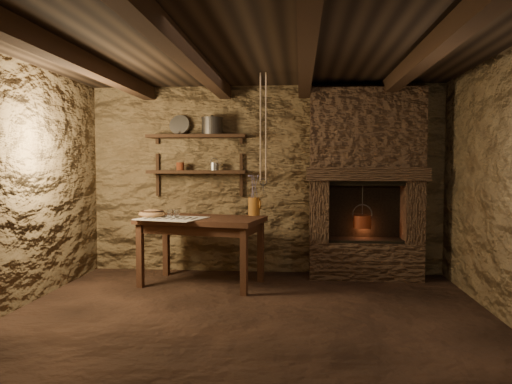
# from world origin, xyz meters

# --- Properties ---
(floor) EXTENTS (4.50, 4.50, 0.00)m
(floor) POSITION_xyz_m (0.00, 0.00, 0.00)
(floor) COLOR black
(floor) RESTS_ON ground
(back_wall) EXTENTS (4.50, 0.04, 2.40)m
(back_wall) POSITION_xyz_m (0.00, 2.00, 1.20)
(back_wall) COLOR #483622
(back_wall) RESTS_ON floor
(front_wall) EXTENTS (4.50, 0.04, 2.40)m
(front_wall) POSITION_xyz_m (0.00, -2.00, 1.20)
(front_wall) COLOR #483622
(front_wall) RESTS_ON floor
(left_wall) EXTENTS (0.04, 4.00, 2.40)m
(left_wall) POSITION_xyz_m (-2.25, 0.00, 1.20)
(left_wall) COLOR #483622
(left_wall) RESTS_ON floor
(right_wall) EXTENTS (0.04, 4.00, 2.40)m
(right_wall) POSITION_xyz_m (2.25, 0.00, 1.20)
(right_wall) COLOR #483622
(right_wall) RESTS_ON floor
(ceiling) EXTENTS (4.50, 4.00, 0.04)m
(ceiling) POSITION_xyz_m (0.00, 0.00, 2.40)
(ceiling) COLOR black
(ceiling) RESTS_ON back_wall
(beam_far_left) EXTENTS (0.14, 3.95, 0.16)m
(beam_far_left) POSITION_xyz_m (-1.50, 0.00, 2.31)
(beam_far_left) COLOR black
(beam_far_left) RESTS_ON ceiling
(beam_mid_left) EXTENTS (0.14, 3.95, 0.16)m
(beam_mid_left) POSITION_xyz_m (-0.50, 0.00, 2.31)
(beam_mid_left) COLOR black
(beam_mid_left) RESTS_ON ceiling
(beam_mid_right) EXTENTS (0.14, 3.95, 0.16)m
(beam_mid_right) POSITION_xyz_m (0.50, 0.00, 2.31)
(beam_mid_right) COLOR black
(beam_mid_right) RESTS_ON ceiling
(beam_far_right) EXTENTS (0.14, 3.95, 0.16)m
(beam_far_right) POSITION_xyz_m (1.50, 0.00, 2.31)
(beam_far_right) COLOR black
(beam_far_right) RESTS_ON ceiling
(shelf_lower) EXTENTS (1.25, 0.30, 0.04)m
(shelf_lower) POSITION_xyz_m (-0.85, 1.84, 1.30)
(shelf_lower) COLOR black
(shelf_lower) RESTS_ON back_wall
(shelf_upper) EXTENTS (1.25, 0.30, 0.04)m
(shelf_upper) POSITION_xyz_m (-0.85, 1.84, 1.75)
(shelf_upper) COLOR black
(shelf_upper) RESTS_ON back_wall
(hearth) EXTENTS (1.43, 0.51, 2.30)m
(hearth) POSITION_xyz_m (1.25, 1.77, 1.23)
(hearth) COLOR #3C291E
(hearth) RESTS_ON floor
(work_table) EXTENTS (1.50, 1.04, 0.78)m
(work_table) POSITION_xyz_m (-0.68, 1.23, 0.42)
(work_table) COLOR #321B11
(work_table) RESTS_ON floor
(linen_cloth) EXTENTS (0.81, 0.72, 0.01)m
(linen_cloth) POSITION_xyz_m (-0.98, 1.06, 0.79)
(linen_cloth) COLOR beige
(linen_cloth) RESTS_ON work_table
(pewter_cutlery_row) EXTENTS (0.61, 0.37, 0.01)m
(pewter_cutlery_row) POSITION_xyz_m (-0.98, 1.04, 0.80)
(pewter_cutlery_row) COLOR gray
(pewter_cutlery_row) RESTS_ON linen_cloth
(drinking_glasses) EXTENTS (0.22, 0.07, 0.09)m
(drinking_glasses) POSITION_xyz_m (-0.96, 1.20, 0.84)
(drinking_glasses) COLOR white
(drinking_glasses) RESTS_ON linen_cloth
(stoneware_jug) EXTENTS (0.16, 0.16, 0.50)m
(stoneware_jug) POSITION_xyz_m (-0.09, 1.53, 1.00)
(stoneware_jug) COLOR #9C5A1E
(stoneware_jug) RESTS_ON work_table
(wooden_bowl) EXTENTS (0.37, 0.37, 0.11)m
(wooden_bowl) POSITION_xyz_m (-1.25, 1.21, 0.82)
(wooden_bowl) COLOR brown
(wooden_bowl) RESTS_ON work_table
(iron_stockpot) EXTENTS (0.33, 0.33, 0.20)m
(iron_stockpot) POSITION_xyz_m (-0.65, 1.84, 1.87)
(iron_stockpot) COLOR #302D2B
(iron_stockpot) RESTS_ON shelf_upper
(tin_pan) EXTENTS (0.27, 0.14, 0.26)m
(tin_pan) POSITION_xyz_m (-1.10, 1.94, 1.90)
(tin_pan) COLOR #A4A59F
(tin_pan) RESTS_ON shelf_upper
(small_kettle) EXTENTS (0.17, 0.15, 0.15)m
(small_kettle) POSITION_xyz_m (-0.63, 1.84, 1.37)
(small_kettle) COLOR #A4A59F
(small_kettle) RESTS_ON shelf_lower
(rusty_tin) EXTENTS (0.11, 0.11, 0.10)m
(rusty_tin) POSITION_xyz_m (-1.07, 1.84, 1.37)
(rusty_tin) COLOR #4E1F0F
(rusty_tin) RESTS_ON shelf_lower
(red_pot) EXTENTS (0.24, 0.23, 0.54)m
(red_pot) POSITION_xyz_m (1.21, 1.72, 0.71)
(red_pot) COLOR maroon
(red_pot) RESTS_ON hearth
(hanging_ropes) EXTENTS (0.08, 0.08, 1.20)m
(hanging_ropes) POSITION_xyz_m (0.05, 1.05, 1.80)
(hanging_ropes) COLOR #C8AC8D
(hanging_ropes) RESTS_ON ceiling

